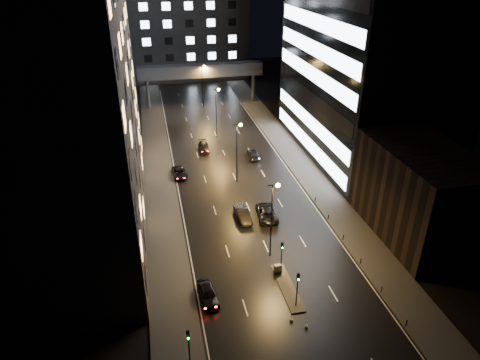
{
  "coord_description": "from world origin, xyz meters",
  "views": [
    {
      "loc": [
        -12.71,
        -32.86,
        33.15
      ],
      "look_at": [
        -0.97,
        21.11,
        4.0
      ],
      "focal_mm": 32.0,
      "sensor_mm": 36.0,
      "label": 1
    }
  ],
  "objects_px": {
    "car_toward_a": "(267,212)",
    "car_toward_b": "(253,154)",
    "car_away_a": "(208,294)",
    "car_away_b": "(243,214)",
    "car_away_d": "(204,147)",
    "car_away_c": "(180,173)",
    "utility_cabinet": "(278,269)"
  },
  "relations": [
    {
      "from": "car_toward_a",
      "to": "car_away_c",
      "type": "bearing_deg",
      "value": -47.77
    },
    {
      "from": "car_toward_a",
      "to": "car_toward_b",
      "type": "relative_size",
      "value": 1.23
    },
    {
      "from": "car_away_a",
      "to": "car_away_b",
      "type": "height_order",
      "value": "car_away_b"
    },
    {
      "from": "car_away_a",
      "to": "car_toward_b",
      "type": "relative_size",
      "value": 0.94
    },
    {
      "from": "car_away_a",
      "to": "car_toward_b",
      "type": "distance_m",
      "value": 37.09
    },
    {
      "from": "car_toward_a",
      "to": "car_toward_b",
      "type": "xyz_separation_m",
      "value": [
        2.96,
        19.98,
        -0.13
      ]
    },
    {
      "from": "utility_cabinet",
      "to": "car_away_b",
      "type": "bearing_deg",
      "value": 94.82
    },
    {
      "from": "car_away_b",
      "to": "car_away_c",
      "type": "relative_size",
      "value": 0.97
    },
    {
      "from": "car_away_a",
      "to": "car_toward_b",
      "type": "xyz_separation_m",
      "value": [
        13.57,
        34.51,
        -0.07
      ]
    },
    {
      "from": "car_away_d",
      "to": "car_toward_b",
      "type": "height_order",
      "value": "car_away_d"
    },
    {
      "from": "car_away_d",
      "to": "car_toward_b",
      "type": "distance_m",
      "value": 9.9
    },
    {
      "from": "car_away_b",
      "to": "car_toward_a",
      "type": "xyz_separation_m",
      "value": [
        3.45,
        -0.13,
        0.03
      ]
    },
    {
      "from": "car_away_a",
      "to": "car_away_c",
      "type": "height_order",
      "value": "car_away_a"
    },
    {
      "from": "car_away_b",
      "to": "utility_cabinet",
      "type": "height_order",
      "value": "car_away_b"
    },
    {
      "from": "car_away_d",
      "to": "car_toward_b",
      "type": "bearing_deg",
      "value": -28.55
    },
    {
      "from": "car_away_c",
      "to": "car_away_d",
      "type": "distance_m",
      "value": 11.29
    },
    {
      "from": "car_away_a",
      "to": "car_toward_b",
      "type": "height_order",
      "value": "car_away_a"
    },
    {
      "from": "car_toward_a",
      "to": "car_toward_b",
      "type": "height_order",
      "value": "car_toward_a"
    },
    {
      "from": "car_toward_b",
      "to": "car_away_b",
      "type": "bearing_deg",
      "value": 79.49
    },
    {
      "from": "car_away_c",
      "to": "car_toward_b",
      "type": "xyz_separation_m",
      "value": [
        13.91,
        4.75,
        0.01
      ]
    },
    {
      "from": "car_away_b",
      "to": "car_away_d",
      "type": "distance_m",
      "value": 25.07
    },
    {
      "from": "car_away_a",
      "to": "car_toward_a",
      "type": "relative_size",
      "value": 0.76
    },
    {
      "from": "car_away_d",
      "to": "car_toward_a",
      "type": "relative_size",
      "value": 0.83
    },
    {
      "from": "car_away_a",
      "to": "car_away_d",
      "type": "bearing_deg",
      "value": 76.12
    },
    {
      "from": "car_away_d",
      "to": "utility_cabinet",
      "type": "bearing_deg",
      "value": -81.98
    },
    {
      "from": "car_away_b",
      "to": "car_away_d",
      "type": "relative_size",
      "value": 0.99
    },
    {
      "from": "car_away_c",
      "to": "car_toward_a",
      "type": "relative_size",
      "value": 0.84
    },
    {
      "from": "car_away_a",
      "to": "utility_cabinet",
      "type": "xyz_separation_m",
      "value": [
        8.57,
        2.3,
        0.02
      ]
    },
    {
      "from": "car_toward_a",
      "to": "utility_cabinet",
      "type": "relative_size",
      "value": 4.69
    },
    {
      "from": "car_away_b",
      "to": "car_toward_a",
      "type": "height_order",
      "value": "car_toward_a"
    },
    {
      "from": "car_away_b",
      "to": "car_away_c",
      "type": "distance_m",
      "value": 16.85
    },
    {
      "from": "car_away_c",
      "to": "car_toward_a",
      "type": "bearing_deg",
      "value": -58.0
    }
  ]
}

